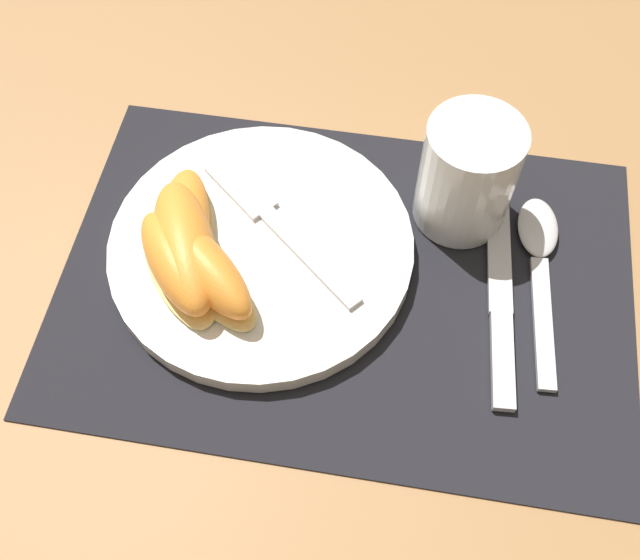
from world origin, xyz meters
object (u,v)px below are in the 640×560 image
(plate, at_px, (262,247))
(citrus_wedge_1, at_px, (186,249))
(spoon, at_px, (539,251))
(juice_glass, at_px, (466,179))
(citrus_wedge_2, at_px, (174,265))
(fork, at_px, (272,218))
(citrus_wedge_0, at_px, (183,231))
(citrus_wedge_3, at_px, (204,268))
(knife, at_px, (500,297))

(plate, distance_m, citrus_wedge_1, 0.07)
(plate, xyz_separation_m, spoon, (0.23, 0.04, -0.00))
(juice_glass, relative_size, citrus_wedge_2, 0.93)
(fork, height_order, citrus_wedge_2, citrus_wedge_2)
(citrus_wedge_0, height_order, citrus_wedge_1, citrus_wedge_1)
(citrus_wedge_2, bearing_deg, citrus_wedge_0, 94.64)
(juice_glass, height_order, spoon, juice_glass)
(spoon, bearing_deg, citrus_wedge_3, -163.32)
(juice_glass, distance_m, citrus_wedge_3, 0.22)
(knife, xyz_separation_m, citrus_wedge_2, (-0.25, -0.03, 0.03))
(plate, bearing_deg, citrus_wedge_3, -128.78)
(juice_glass, bearing_deg, citrus_wedge_2, -152.47)
(spoon, xyz_separation_m, fork, (-0.22, -0.01, 0.01))
(juice_glass, relative_size, fork, 0.66)
(spoon, xyz_separation_m, citrus_wedge_0, (-0.29, -0.04, 0.03))
(knife, height_order, spoon, spoon)
(citrus_wedge_0, bearing_deg, plate, 8.28)
(plate, bearing_deg, citrus_wedge_0, -171.72)
(spoon, height_order, fork, fork)
(juice_glass, bearing_deg, spoon, -25.93)
(citrus_wedge_0, xyz_separation_m, citrus_wedge_1, (0.01, -0.02, 0.01))
(fork, relative_size, citrus_wedge_1, 1.10)
(spoon, bearing_deg, juice_glass, 154.07)
(plate, relative_size, citrus_wedge_1, 1.81)
(citrus_wedge_1, bearing_deg, citrus_wedge_2, -109.40)
(fork, bearing_deg, juice_glass, 16.58)
(citrus_wedge_1, bearing_deg, fork, 42.28)
(spoon, relative_size, citrus_wedge_1, 1.28)
(citrus_wedge_2, bearing_deg, juice_glass, 27.53)
(juice_glass, distance_m, spoon, 0.09)
(fork, distance_m, citrus_wedge_3, 0.08)
(fork, distance_m, citrus_wedge_0, 0.07)
(spoon, bearing_deg, plate, -171.15)
(citrus_wedge_0, bearing_deg, spoon, 8.73)
(plate, height_order, knife, plate)
(plate, relative_size, citrus_wedge_2, 2.33)
(citrus_wedge_3, bearing_deg, juice_glass, 30.16)
(citrus_wedge_2, distance_m, citrus_wedge_3, 0.02)
(plate, xyz_separation_m, fork, (0.00, 0.02, 0.01))
(plate, height_order, citrus_wedge_3, citrus_wedge_3)
(citrus_wedge_1, bearing_deg, spoon, 12.90)
(spoon, relative_size, citrus_wedge_2, 1.66)
(spoon, distance_m, citrus_wedge_0, 0.29)
(juice_glass, relative_size, citrus_wedge_1, 0.72)
(citrus_wedge_1, height_order, citrus_wedge_2, citrus_wedge_1)
(spoon, height_order, citrus_wedge_3, citrus_wedge_3)
(juice_glass, bearing_deg, plate, -156.45)
(citrus_wedge_2, bearing_deg, fork, 47.01)
(citrus_wedge_3, bearing_deg, spoon, 16.68)
(spoon, relative_size, fork, 1.17)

